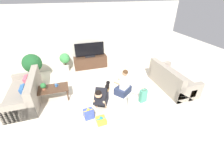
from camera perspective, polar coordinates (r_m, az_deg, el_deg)
The scene contains 18 objects.
ground_plane at distance 4.98m, azimuth -2.50°, elevation -5.03°, with size 16.00×16.00×0.00m, color beige.
wall_back at distance 6.76m, azimuth -8.91°, elevation 17.24°, with size 8.40×0.06×2.60m.
sofa_left at distance 5.36m, azimuth -30.00°, elevation -3.16°, with size 0.88×1.83×0.83m.
sofa_right at distance 5.73m, azimuth 21.57°, elevation 1.45°, with size 0.88×1.83×0.83m.
coffee_table at distance 5.05m, azimuth -22.09°, elevation -1.94°, with size 1.04×0.54×0.42m.
tv_console at distance 6.84m, azimuth -8.15°, elevation 8.25°, with size 1.44×0.40×0.53m.
tv at distance 6.65m, azimuth -8.50°, elevation 12.45°, with size 1.24×0.20×0.61m.
potted_plant_back_left at distance 6.64m, azimuth -17.43°, elevation 8.63°, with size 0.42×0.42×0.80m.
potted_plant_corner_left at distance 6.23m, azimuth -28.08°, elevation 6.75°, with size 0.68×0.68×1.08m.
person_kneeling at distance 4.40m, azimuth -4.12°, elevation -5.21°, with size 0.62×0.83×0.79m.
person_sitting at distance 4.98m, azimuth 4.47°, elevation -0.50°, with size 0.66×0.63×0.92m.
dog at distance 5.17m, azimuth -1.78°, elevation -0.60°, with size 0.28×0.45×0.32m.
gift_box_a at distance 4.24m, azimuth -8.89°, elevation -11.10°, with size 0.29×0.27×0.32m.
gift_box_b at distance 4.11m, azimuth -4.16°, elevation -13.63°, with size 0.26×0.29×0.20m.
gift_bag_a at distance 4.77m, azimuth 11.78°, elevation -4.39°, with size 0.25×0.17×0.46m.
gift_bag_b at distance 4.52m, azimuth 7.83°, elevation -6.50°, with size 0.29×0.20×0.44m.
mug at distance 5.03m, azimuth -20.47°, elevation -0.44°, with size 0.12×0.08×0.09m.
tabletop_plant at distance 4.98m, azimuth -24.71°, elevation -0.75°, with size 0.17×0.17×0.22m.
Camera 1 is at (-0.97, -3.84, 3.02)m, focal length 24.00 mm.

